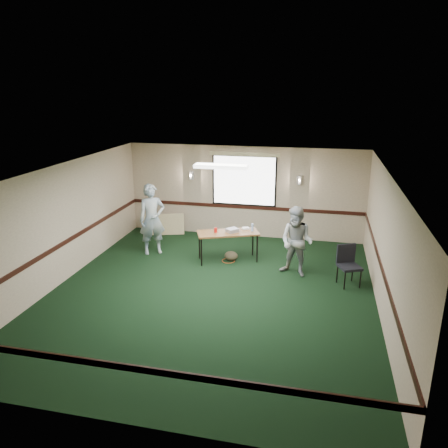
% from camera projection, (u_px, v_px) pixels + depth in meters
% --- Properties ---
extents(ground, '(8.00, 8.00, 0.00)m').
position_uv_depth(ground, '(211.00, 294.00, 9.57)').
color(ground, black).
rests_on(ground, ground).
extents(room_shell, '(8.00, 8.02, 8.00)m').
position_uv_depth(room_shell, '(231.00, 200.00, 11.06)').
color(room_shell, tan).
rests_on(room_shell, ground).
extents(folding_table, '(1.68, 1.16, 0.78)m').
position_uv_depth(folding_table, '(228.00, 234.00, 11.17)').
color(folding_table, brown).
rests_on(folding_table, ground).
extents(projector, '(0.37, 0.37, 0.09)m').
position_uv_depth(projector, '(232.00, 230.00, 11.15)').
color(projector, gray).
rests_on(projector, folding_table).
extents(game_console, '(0.22, 0.21, 0.04)m').
position_uv_depth(game_console, '(246.00, 228.00, 11.37)').
color(game_console, white).
rests_on(game_console, folding_table).
extents(red_cup, '(0.08, 0.08, 0.12)m').
position_uv_depth(red_cup, '(216.00, 230.00, 11.11)').
color(red_cup, '#B4120C').
rests_on(red_cup, folding_table).
extents(water_bottle, '(0.06, 0.06, 0.20)m').
position_uv_depth(water_bottle, '(252.00, 227.00, 11.20)').
color(water_bottle, '#7C9CCB').
rests_on(water_bottle, folding_table).
extents(duffel_bag, '(0.42, 0.37, 0.25)m').
position_uv_depth(duffel_bag, '(231.00, 256.00, 11.34)').
color(duffel_bag, '#433926').
rests_on(duffel_bag, ground).
extents(cable_coil, '(0.45, 0.45, 0.02)m').
position_uv_depth(cable_coil, '(228.00, 261.00, 11.34)').
color(cable_coil, '#B84017').
rests_on(cable_coil, ground).
extents(folded_table, '(1.24, 0.56, 0.64)m').
position_uv_depth(folded_table, '(164.00, 224.00, 13.28)').
color(folded_table, tan).
rests_on(folded_table, ground).
extents(conference_chair, '(0.60, 0.61, 0.92)m').
position_uv_depth(conference_chair, '(348.00, 262.00, 9.90)').
color(conference_chair, black).
rests_on(conference_chair, ground).
extents(person_left, '(0.83, 0.76, 1.91)m').
position_uv_depth(person_left, '(152.00, 219.00, 11.62)').
color(person_left, '#416491').
rests_on(person_left, ground).
extents(person_right, '(0.99, 0.88, 1.68)m').
position_uv_depth(person_right, '(297.00, 242.00, 10.28)').
color(person_right, '#7990BD').
rests_on(person_right, ground).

